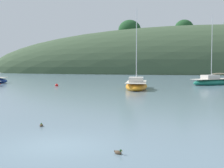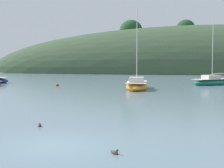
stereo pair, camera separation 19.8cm
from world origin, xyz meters
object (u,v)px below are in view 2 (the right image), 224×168
at_px(mooring_buoy_inner, 57,85).
at_px(duck_lone_right, 115,153).
at_px(duck_lead, 40,125).
at_px(sailboat_orange_cutter, 214,82).
at_px(sailboat_blue_center, 137,86).

bearing_deg(mooring_buoy_inner, duck_lone_right, -70.65).
relative_size(duck_lead, duck_lone_right, 1.13).
relative_size(sailboat_orange_cutter, mooring_buoy_inner, 19.45).
distance_m(duck_lead, duck_lone_right, 6.60).
height_order(sailboat_orange_cutter, sailboat_blue_center, sailboat_orange_cutter).
distance_m(mooring_buoy_inner, duck_lead, 30.06).
xyz_separation_m(sailboat_blue_center, duck_lead, (-3.96, -24.89, -0.40)).
relative_size(sailboat_blue_center, duck_lone_right, 27.45).
xyz_separation_m(mooring_buoy_inner, duck_lone_right, (11.92, -33.96, -0.07)).
bearing_deg(sailboat_blue_center, sailboat_orange_cutter, 41.28).
bearing_deg(duck_lone_right, sailboat_orange_cutter, 75.10).
xyz_separation_m(sailboat_blue_center, duck_lone_right, (0.53, -29.71, -0.40)).
relative_size(sailboat_blue_center, mooring_buoy_inner, 18.82).
bearing_deg(duck_lead, sailboat_blue_center, 80.96).
distance_m(sailboat_blue_center, duck_lead, 25.20).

